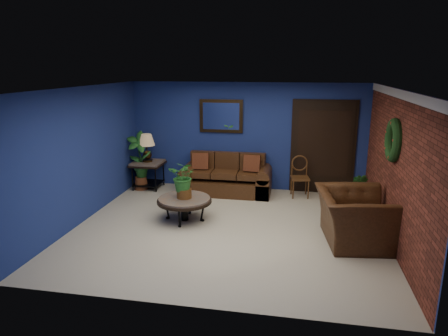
% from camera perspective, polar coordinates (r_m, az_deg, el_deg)
% --- Properties ---
extents(floor, '(5.50, 5.50, 0.00)m').
position_cam_1_polar(floor, '(7.35, 0.60, -8.53)').
color(floor, beige).
rests_on(floor, ground).
extents(wall_back, '(5.50, 0.04, 2.50)m').
position_cam_1_polar(wall_back, '(9.38, 3.25, 4.51)').
color(wall_back, navy).
rests_on(wall_back, ground).
extents(wall_left, '(0.04, 5.00, 2.50)m').
position_cam_1_polar(wall_left, '(7.89, -19.47, 1.78)').
color(wall_left, navy).
rests_on(wall_left, ground).
extents(wall_right_brick, '(0.04, 5.00, 2.50)m').
position_cam_1_polar(wall_right_brick, '(7.04, 23.26, -0.04)').
color(wall_right_brick, maroon).
rests_on(wall_right_brick, ground).
extents(ceiling, '(5.50, 5.00, 0.02)m').
position_cam_1_polar(ceiling, '(6.77, 0.66, 11.34)').
color(ceiling, silver).
rests_on(ceiling, wall_back).
extents(crown_molding, '(0.03, 5.00, 0.14)m').
position_cam_1_polar(crown_molding, '(6.86, 24.01, 9.56)').
color(crown_molding, white).
rests_on(crown_molding, wall_right_brick).
extents(wall_mirror, '(1.02, 0.06, 0.77)m').
position_cam_1_polar(wall_mirror, '(9.36, -0.42, 7.42)').
color(wall_mirror, '#3C2913').
rests_on(wall_mirror, wall_back).
extents(closet_door, '(1.44, 0.06, 2.18)m').
position_cam_1_polar(closet_door, '(9.33, 13.94, 2.80)').
color(closet_door, black).
rests_on(closet_door, wall_back).
extents(wreath, '(0.16, 0.72, 0.72)m').
position_cam_1_polar(wreath, '(6.99, 23.06, 3.66)').
color(wreath, black).
rests_on(wreath, wall_right_brick).
extents(sofa, '(2.04, 0.88, 0.92)m').
position_cam_1_polar(sofa, '(9.24, 0.36, -1.66)').
color(sofa, '#482714').
rests_on(sofa, ground).
extents(coffee_table, '(1.03, 1.03, 0.44)m').
position_cam_1_polar(coffee_table, '(7.60, -5.68, -4.68)').
color(coffee_table, '#59534E').
rests_on(coffee_table, ground).
extents(end_table, '(0.72, 0.72, 0.65)m').
position_cam_1_polar(end_table, '(9.67, -10.82, 0.04)').
color(end_table, '#59534E').
rests_on(end_table, ground).
extents(table_lamp, '(0.38, 0.38, 0.63)m').
position_cam_1_polar(table_lamp, '(9.54, -10.97, 3.31)').
color(table_lamp, '#3C2913').
rests_on(table_lamp, end_table).
extents(side_chair, '(0.44, 0.44, 0.91)m').
position_cam_1_polar(side_chair, '(9.09, 10.78, -0.79)').
color(side_chair, brown).
rests_on(side_chair, ground).
extents(armchair, '(1.30, 1.44, 0.85)m').
position_cam_1_polar(armchair, '(7.00, 18.09, -6.73)').
color(armchair, '#482714').
rests_on(armchair, ground).
extents(coffee_plant, '(0.59, 0.53, 0.72)m').
position_cam_1_polar(coffee_plant, '(7.46, -5.77, -1.42)').
color(coffee_plant, brown).
rests_on(coffee_plant, coffee_table).
extents(floor_plant, '(0.46, 0.42, 0.85)m').
position_cam_1_polar(floor_plant, '(8.21, 18.38, -3.45)').
color(floor_plant, brown).
rests_on(floor_plant, ground).
extents(tall_plant, '(0.65, 0.50, 1.38)m').
position_cam_1_polar(tall_plant, '(9.58, -11.93, 1.29)').
color(tall_plant, brown).
rests_on(tall_plant, ground).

